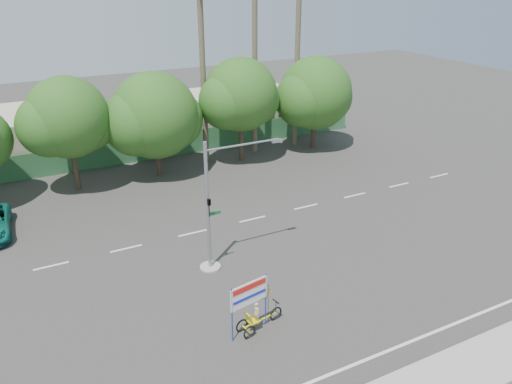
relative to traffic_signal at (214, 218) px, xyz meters
name	(u,v)px	position (x,y,z in m)	size (l,w,h in m)	color
ground	(289,295)	(2.20, -3.98, -2.92)	(120.00, 120.00, 0.00)	#33302D
fence	(158,147)	(2.20, 17.52, -1.92)	(38.00, 0.08, 2.00)	#336B3D
building_left	(21,137)	(-7.80, 22.02, -0.92)	(12.00, 8.00, 4.00)	#C3B79B
building_right	(224,113)	(10.20, 22.02, -1.12)	(14.00, 8.00, 3.60)	#C3B79B
tree_left	(67,120)	(-4.85, 14.02, 2.14)	(6.66, 5.60, 8.07)	#473828
tree_center	(154,118)	(1.14, 14.02, 1.55)	(7.62, 6.40, 7.85)	#473828
tree_right	(240,97)	(8.15, 14.02, 2.32)	(6.90, 5.80, 8.36)	#473828
tree_far_right	(315,96)	(15.15, 14.02, 1.73)	(7.38, 6.20, 7.94)	#473828
palm_tall	(255,25)	(10.20, 15.52, 7.55)	(3.73, 3.79, 17.45)	#70604C
palm_mid	(298,36)	(14.20, 15.52, 6.48)	(3.73, 3.79, 15.45)	#70604C
palm_short	(202,50)	(5.70, 15.52, 5.94)	(3.73, 3.79, 14.45)	#70604C
traffic_signal	(214,218)	(0.00, 0.00, 0.00)	(4.72, 1.10, 7.00)	gray
trike_billboard	(254,309)	(-0.48, -5.48, -1.83)	(2.73, 0.90, 2.71)	black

